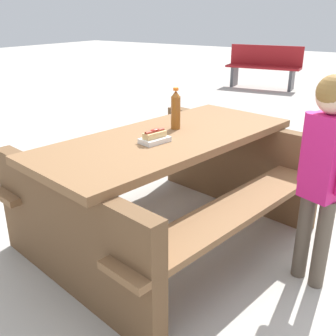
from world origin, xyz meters
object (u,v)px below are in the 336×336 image
(hotdog_tray, at_px, (155,137))
(child_in_coat, at_px, (325,158))
(picnic_table, at_px, (168,179))
(park_bench_near, at_px, (264,66))
(soda_bottle, at_px, (176,110))

(hotdog_tray, xyz_separation_m, child_in_coat, (-0.23, 0.94, -0.01))
(child_in_coat, bearing_deg, hotdog_tray, -76.47)
(picnic_table, height_order, park_bench_near, park_bench_near)
(soda_bottle, xyz_separation_m, child_in_coat, (0.10, 1.00, -0.11))
(picnic_table, bearing_deg, child_in_coat, 93.69)
(picnic_table, bearing_deg, park_bench_near, -164.60)
(hotdog_tray, relative_size, park_bench_near, 0.13)
(picnic_table, bearing_deg, hotdog_tray, 4.74)
(child_in_coat, bearing_deg, picnic_table, -86.31)
(picnic_table, relative_size, soda_bottle, 7.26)
(park_bench_near, bearing_deg, soda_bottle, 15.39)
(picnic_table, xyz_separation_m, park_bench_near, (-6.03, -1.66, 0.00))
(soda_bottle, distance_m, hotdog_tray, 0.34)
(picnic_table, distance_m, soda_bottle, 0.46)
(hotdog_tray, distance_m, park_bench_near, 6.43)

